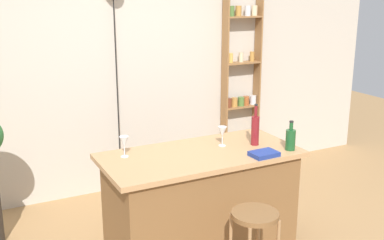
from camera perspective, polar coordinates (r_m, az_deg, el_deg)
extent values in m
cube|color=#BCB2A3|center=(5.12, -7.66, 7.04)|extent=(6.40, 0.10, 2.80)
cube|color=brown|center=(3.94, 1.01, -10.33)|extent=(1.45, 0.69, 0.85)
cube|color=tan|center=(3.77, 1.04, -4.23)|extent=(1.57, 0.75, 0.04)
cylinder|color=brown|center=(3.33, 7.56, -11.19)|extent=(0.33, 0.33, 0.03)
cube|color=olive|center=(5.52, 3.94, 4.01)|extent=(0.02, 0.14, 2.09)
cube|color=olive|center=(5.76, 7.79, 4.39)|extent=(0.02, 0.14, 2.09)
cube|color=olive|center=(5.84, 5.69, -3.36)|extent=(0.43, 0.14, 0.02)
cylinder|color=#4C7033|center=(5.75, 4.34, -3.11)|extent=(0.06, 0.06, 0.08)
cylinder|color=beige|center=(5.80, 5.27, -2.96)|extent=(0.06, 0.06, 0.08)
cylinder|color=#4C7033|center=(5.85, 6.20, -2.83)|extent=(0.06, 0.06, 0.08)
cylinder|color=#4C7033|center=(5.91, 7.06, -2.66)|extent=(0.06, 0.06, 0.08)
cube|color=olive|center=(5.69, 5.83, 1.63)|extent=(0.43, 0.14, 0.02)
cylinder|color=brown|center=(5.59, 4.40, 2.07)|extent=(0.08, 0.08, 0.11)
cylinder|color=#AD7A38|center=(5.63, 5.10, 2.14)|extent=(0.08, 0.08, 0.11)
cylinder|color=#4C7033|center=(5.67, 5.90, 2.23)|extent=(0.08, 0.08, 0.11)
cylinder|color=#994C23|center=(5.72, 6.48, 2.32)|extent=(0.08, 0.08, 0.11)
cylinder|color=silver|center=(5.77, 7.32, 2.41)|extent=(0.08, 0.08, 0.11)
cube|color=olive|center=(5.59, 5.98, 6.84)|extent=(0.43, 0.14, 0.02)
cylinder|color=gold|center=(5.51, 4.65, 7.42)|extent=(0.05, 0.05, 0.11)
cylinder|color=beige|center=(5.58, 5.89, 7.50)|extent=(0.05, 0.05, 0.11)
cylinder|color=#AD7A38|center=(5.66, 7.21, 7.57)|extent=(0.05, 0.05, 0.11)
cube|color=olive|center=(5.54, 6.14, 12.19)|extent=(0.43, 0.14, 0.02)
cylinder|color=#4C7033|center=(5.45, 4.73, 12.88)|extent=(0.07, 0.07, 0.11)
cylinder|color=#AD7A38|center=(5.51, 5.59, 12.88)|extent=(0.07, 0.07, 0.11)
cylinder|color=silver|center=(5.56, 6.69, 12.87)|extent=(0.07, 0.07, 0.11)
cylinder|color=beige|center=(5.62, 7.49, 12.88)|extent=(0.07, 0.07, 0.11)
cylinder|color=maroon|center=(3.95, 7.58, -1.29)|extent=(0.07, 0.07, 0.24)
cylinder|color=maroon|center=(3.90, 7.66, 1.06)|extent=(0.03, 0.03, 0.09)
cylinder|color=black|center=(3.89, 7.69, 1.82)|extent=(0.03, 0.03, 0.01)
cylinder|color=#194C23|center=(3.88, 11.72, -2.36)|extent=(0.08, 0.08, 0.16)
cylinder|color=#194C23|center=(3.85, 11.81, -0.73)|extent=(0.03, 0.03, 0.06)
cylinder|color=black|center=(3.84, 11.84, -0.19)|extent=(0.03, 0.03, 0.01)
cylinder|color=silver|center=(3.93, 3.63, -3.07)|extent=(0.06, 0.06, 0.00)
cylinder|color=silver|center=(3.92, 3.64, -2.52)|extent=(0.01, 0.01, 0.07)
cone|color=silver|center=(3.89, 3.66, -1.40)|extent=(0.07, 0.07, 0.08)
cylinder|color=silver|center=(3.71, -8.07, -4.34)|extent=(0.06, 0.06, 0.00)
cylinder|color=silver|center=(3.70, -8.09, -3.77)|extent=(0.01, 0.01, 0.07)
cone|color=silver|center=(3.67, -8.14, -2.59)|extent=(0.07, 0.07, 0.08)
cube|color=navy|center=(3.72, 8.62, -4.03)|extent=(0.22, 0.16, 0.03)
cylinder|color=black|center=(5.02, -8.93, 3.01)|extent=(0.01, 0.01, 2.14)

